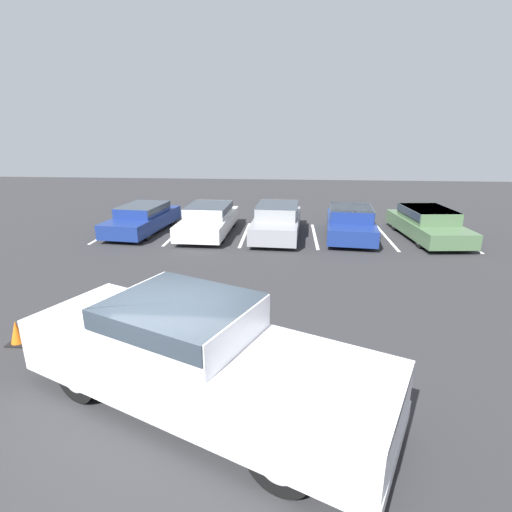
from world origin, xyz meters
name	(u,v)px	position (x,y,z in m)	size (l,w,h in m)	color
ground_plane	(163,411)	(0.00, 0.00, 0.00)	(60.00, 60.00, 0.00)	#2D2D30
stall_stripe_a	(111,232)	(-5.78, 11.12, 0.00)	(0.12, 4.04, 0.01)	white
stall_stripe_b	(177,233)	(-2.83, 11.12, 0.00)	(0.12, 4.04, 0.01)	white
stall_stripe_c	(245,234)	(0.11, 11.12, 0.00)	(0.12, 4.04, 0.01)	white
stall_stripe_d	(315,236)	(3.05, 11.12, 0.00)	(0.12, 4.04, 0.01)	white
stall_stripe_e	(387,237)	(6.00, 11.12, 0.00)	(0.12, 4.04, 0.01)	white
stall_stripe_f	(460,239)	(8.94, 11.12, 0.00)	(0.12, 4.04, 0.01)	white
pickup_truck	(200,357)	(0.58, 0.22, 0.90)	(6.40, 4.30, 1.78)	silver
parked_sedan_a	(143,217)	(-4.35, 11.31, 0.62)	(2.19, 4.68, 1.16)	navy
parked_sedan_b	(209,218)	(-1.43, 11.16, 0.66)	(1.98, 4.68, 1.23)	silver
parked_sedan_c	(277,219)	(1.46, 11.07, 0.69)	(2.04, 4.78, 1.30)	gray
parked_sedan_d	(350,222)	(4.47, 11.02, 0.66)	(2.23, 4.39, 1.25)	navy
parked_sedan_e	(428,222)	(7.58, 11.16, 0.66)	(2.29, 4.86, 1.23)	#4C6B47
traffic_cone	(17,333)	(-3.67, 1.83, 0.24)	(0.39, 0.39, 0.52)	black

